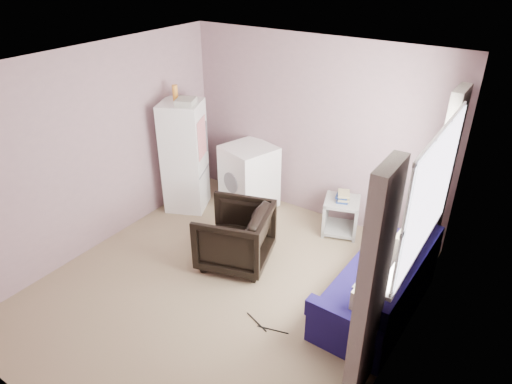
{
  "coord_description": "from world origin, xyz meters",
  "views": [
    {
      "loc": [
        2.55,
        -3.17,
        3.47
      ],
      "look_at": [
        0.05,
        0.6,
        1.0
      ],
      "focal_mm": 32.0,
      "sensor_mm": 36.0,
      "label": 1
    }
  ],
  "objects_px": {
    "side_table": "(341,214)",
    "sofa": "(381,291)",
    "armchair": "(235,233)",
    "fridge": "(185,156)",
    "washing_machine": "(249,175)"
  },
  "relations": [
    {
      "from": "side_table",
      "to": "sofa",
      "type": "height_order",
      "value": "sofa"
    },
    {
      "from": "side_table",
      "to": "sofa",
      "type": "xyz_separation_m",
      "value": [
        0.98,
        -1.18,
        -0.01
      ]
    },
    {
      "from": "side_table",
      "to": "sofa",
      "type": "relative_size",
      "value": 0.36
    },
    {
      "from": "armchair",
      "to": "side_table",
      "type": "height_order",
      "value": "armchair"
    },
    {
      "from": "fridge",
      "to": "side_table",
      "type": "height_order",
      "value": "fridge"
    },
    {
      "from": "armchair",
      "to": "washing_machine",
      "type": "bearing_deg",
      "value": -169.72
    },
    {
      "from": "fridge",
      "to": "side_table",
      "type": "xyz_separation_m",
      "value": [
        2.19,
        0.6,
        -0.52
      ]
    },
    {
      "from": "fridge",
      "to": "washing_machine",
      "type": "relative_size",
      "value": 1.95
    },
    {
      "from": "washing_machine",
      "to": "sofa",
      "type": "height_order",
      "value": "washing_machine"
    },
    {
      "from": "fridge",
      "to": "side_table",
      "type": "relative_size",
      "value": 2.96
    },
    {
      "from": "washing_machine",
      "to": "fridge",
      "type": "bearing_deg",
      "value": -126.86
    },
    {
      "from": "washing_machine",
      "to": "sofa",
      "type": "bearing_deg",
      "value": -7.61
    },
    {
      "from": "sofa",
      "to": "side_table",
      "type": "bearing_deg",
      "value": 131.75
    },
    {
      "from": "armchair",
      "to": "side_table",
      "type": "relative_size",
      "value": 1.35
    },
    {
      "from": "fridge",
      "to": "side_table",
      "type": "distance_m",
      "value": 2.33
    }
  ]
}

